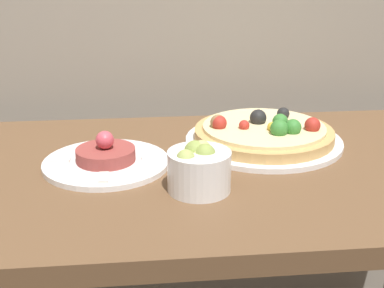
% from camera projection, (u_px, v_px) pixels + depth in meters
% --- Properties ---
extents(dining_table, '(1.17, 0.60, 0.75)m').
position_uv_depth(dining_table, '(214.00, 227.00, 1.01)').
color(dining_table, brown).
rests_on(dining_table, ground_plane).
extents(pizza_plate, '(0.31, 0.31, 0.06)m').
position_uv_depth(pizza_plate, '(264.00, 134.00, 1.07)').
color(pizza_plate, white).
rests_on(pizza_plate, dining_table).
extents(tartare_plate, '(0.23, 0.23, 0.07)m').
position_uv_depth(tartare_plate, '(106.00, 159.00, 0.96)').
color(tartare_plate, white).
rests_on(tartare_plate, dining_table).
extents(small_bowl, '(0.10, 0.10, 0.08)m').
position_uv_depth(small_bowl, '(199.00, 167.00, 0.86)').
color(small_bowl, white).
rests_on(small_bowl, dining_table).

